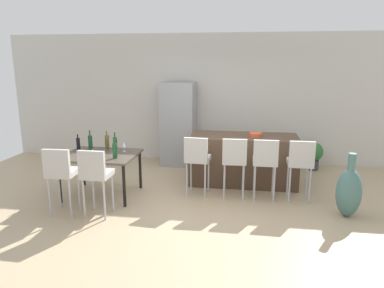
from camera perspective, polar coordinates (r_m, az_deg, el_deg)
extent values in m
plane|color=tan|center=(6.00, 1.90, -9.38)|extent=(10.00, 10.00, 0.00)
cube|color=beige|center=(8.25, 4.25, 7.20)|extent=(10.00, 0.12, 2.90)
cube|color=#4C3828|center=(6.90, 8.17, -2.44)|extent=(2.00, 0.86, 0.92)
cube|color=beige|center=(6.18, 0.94, -2.32)|extent=(0.43, 0.43, 0.08)
cube|color=beige|center=(5.97, 0.61, -0.70)|extent=(0.40, 0.09, 0.36)
cylinder|color=#B2B2B7|center=(6.47, -0.16, -4.81)|extent=(0.03, 0.03, 0.61)
cylinder|color=#B2B2B7|center=(6.40, 2.64, -5.01)|extent=(0.03, 0.03, 0.61)
cylinder|color=#B2B2B7|center=(6.17, -0.84, -5.70)|extent=(0.03, 0.03, 0.61)
cylinder|color=#B2B2B7|center=(6.10, 2.09, -5.92)|extent=(0.03, 0.03, 0.61)
cube|color=beige|center=(6.13, 6.76, -2.54)|extent=(0.42, 0.42, 0.08)
cube|color=beige|center=(5.91, 6.81, -0.93)|extent=(0.40, 0.08, 0.36)
cylinder|color=#B2B2B7|center=(6.39, 5.23, -5.10)|extent=(0.03, 0.03, 0.61)
cylinder|color=#B2B2B7|center=(6.39, 8.11, -5.17)|extent=(0.03, 0.03, 0.61)
cylinder|color=#B2B2B7|center=(6.08, 5.15, -6.04)|extent=(0.03, 0.03, 0.61)
cylinder|color=#B2B2B7|center=(6.09, 8.18, -6.11)|extent=(0.03, 0.03, 0.61)
cube|color=beige|center=(6.14, 11.53, -2.70)|extent=(0.40, 0.40, 0.08)
cube|color=beige|center=(5.92, 11.71, -1.10)|extent=(0.40, 0.06, 0.36)
cylinder|color=#B2B2B7|center=(6.38, 9.88, -5.25)|extent=(0.03, 0.03, 0.61)
cylinder|color=#B2B2B7|center=(6.40, 12.76, -5.33)|extent=(0.03, 0.03, 0.61)
cylinder|color=#B2B2B7|center=(6.08, 9.95, -6.19)|extent=(0.03, 0.03, 0.61)
cylinder|color=#B2B2B7|center=(6.10, 12.97, -6.27)|extent=(0.03, 0.03, 0.61)
cube|color=beige|center=(6.19, 16.81, -2.86)|extent=(0.40, 0.40, 0.08)
cube|color=beige|center=(5.98, 17.15, -1.28)|extent=(0.40, 0.06, 0.36)
cylinder|color=#B2B2B7|center=(6.43, 15.01, -5.39)|extent=(0.03, 0.03, 0.61)
cylinder|color=#B2B2B7|center=(6.47, 17.84, -5.46)|extent=(0.03, 0.03, 0.61)
cylinder|color=#B2B2B7|center=(6.12, 15.29, -6.33)|extent=(0.03, 0.03, 0.61)
cylinder|color=#B2B2B7|center=(6.17, 18.26, -6.39)|extent=(0.03, 0.03, 0.61)
cube|color=#4C4238|center=(6.32, -14.33, -1.75)|extent=(1.23, 1.00, 0.04)
cylinder|color=black|center=(7.02, -16.94, -3.56)|extent=(0.05, 0.05, 0.70)
cylinder|color=black|center=(6.62, -8.26, -4.10)|extent=(0.05, 0.05, 0.70)
cylinder|color=black|center=(6.28, -20.37, -5.77)|extent=(0.05, 0.05, 0.70)
cylinder|color=black|center=(5.84, -10.77, -6.59)|extent=(0.05, 0.05, 0.70)
cube|color=beige|center=(5.77, -19.91, -4.27)|extent=(0.42, 0.42, 0.08)
cube|color=beige|center=(5.56, -20.83, -2.62)|extent=(0.40, 0.08, 0.36)
cylinder|color=#B2B2B7|center=(6.08, -20.37, -6.86)|extent=(0.03, 0.03, 0.61)
cylinder|color=#B2B2B7|center=(5.94, -17.58, -7.09)|extent=(0.03, 0.03, 0.61)
cylinder|color=#B2B2B7|center=(5.81, -21.76, -7.89)|extent=(0.03, 0.03, 0.61)
cylinder|color=#B2B2B7|center=(5.67, -18.87, -8.17)|extent=(0.03, 0.03, 0.61)
cube|color=beige|center=(5.53, -14.86, -4.66)|extent=(0.41, 0.41, 0.08)
cube|color=beige|center=(5.32, -15.75, -2.94)|extent=(0.40, 0.07, 0.36)
cylinder|color=#B2B2B7|center=(5.84, -15.45, -7.31)|extent=(0.03, 0.03, 0.61)
cylinder|color=#B2B2B7|center=(5.71, -12.51, -7.60)|extent=(0.03, 0.03, 0.61)
cylinder|color=#B2B2B7|center=(5.57, -16.85, -8.41)|extent=(0.03, 0.03, 0.61)
cylinder|color=#B2B2B7|center=(5.44, -13.79, -8.74)|extent=(0.03, 0.03, 0.61)
cylinder|color=#194723|center=(5.96, -12.18, -1.05)|extent=(0.08, 0.08, 0.25)
cylinder|color=#194723|center=(5.93, -12.25, 0.42)|extent=(0.03, 0.03, 0.06)
cylinder|color=#194723|center=(6.68, -15.90, 0.25)|extent=(0.07, 0.07, 0.25)
cylinder|color=#194723|center=(6.64, -15.99, 1.72)|extent=(0.03, 0.03, 0.10)
cylinder|color=brown|center=(6.67, -13.38, 0.32)|extent=(0.07, 0.07, 0.24)
cylinder|color=brown|center=(6.64, -13.46, 1.69)|extent=(0.03, 0.03, 0.09)
cylinder|color=black|center=(6.61, -17.67, -0.08)|extent=(0.07, 0.07, 0.24)
cylinder|color=black|center=(6.58, -17.76, 1.21)|extent=(0.02, 0.02, 0.07)
cylinder|color=#194723|center=(6.55, -12.16, 0.07)|extent=(0.07, 0.07, 0.22)
cylinder|color=#194723|center=(6.52, -12.22, 1.42)|extent=(0.03, 0.03, 0.09)
cylinder|color=silver|center=(6.00, -15.53, -2.38)|extent=(0.06, 0.06, 0.00)
cylinder|color=silver|center=(5.99, -15.55, -1.99)|extent=(0.01, 0.01, 0.08)
cone|color=silver|center=(5.97, -15.60, -1.20)|extent=(0.07, 0.07, 0.09)
cylinder|color=silver|center=(6.41, -10.76, -1.14)|extent=(0.06, 0.06, 0.00)
cylinder|color=silver|center=(6.40, -10.77, -0.77)|extent=(0.01, 0.01, 0.08)
cone|color=silver|center=(6.38, -10.81, -0.03)|extent=(0.07, 0.07, 0.09)
cube|color=#939699|center=(8.01, -2.16, 3.22)|extent=(0.72, 0.68, 1.84)
cylinder|color=#C6512D|center=(6.77, 10.12, 1.48)|extent=(0.24, 0.24, 0.07)
ellipsoid|color=#47706B|center=(5.89, 23.70, -7.10)|extent=(0.37, 0.37, 0.74)
cylinder|color=#47706B|center=(5.75, 24.13, -2.60)|extent=(0.11, 0.11, 0.25)
cylinder|color=#38383D|center=(8.17, 18.67, -3.12)|extent=(0.24, 0.24, 0.22)
sphere|color=#2D6B33|center=(8.09, 18.82, -1.15)|extent=(0.40, 0.40, 0.40)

